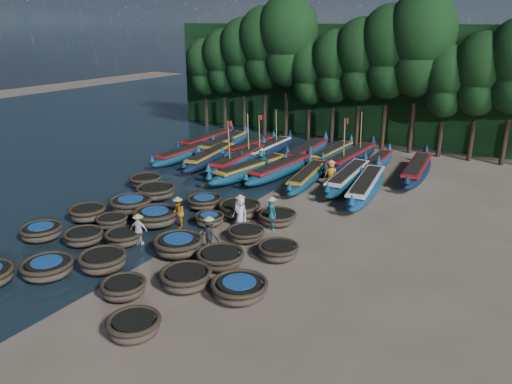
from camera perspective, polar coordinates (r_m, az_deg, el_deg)
The scene contains 61 objects.
ground at distance 27.25m, azimuth -4.02°, elevation -3.23°, with size 120.00×120.00×0.00m, color #816F5E.
foliage_wall at distance 46.66m, azimuth 13.16°, elevation 12.03°, with size 40.00×3.00×10.00m, color black.
coracle_2 at distance 23.01m, azimuth -22.73°, elevation -7.99°, with size 2.25×2.25×0.74m.
coracle_3 at distance 20.51m, azimuth -14.89°, elevation -10.56°, with size 2.19×2.19×0.69m.
coracle_4 at distance 18.14m, azimuth -13.77°, elevation -14.65°, with size 2.28×2.28×0.71m.
coracle_5 at distance 26.91m, azimuth -23.31°, elevation -4.18°, with size 2.47×2.47×0.71m.
coracle_6 at distance 25.62m, azimuth -19.09°, elevation -4.84°, with size 2.30×2.30×0.69m.
coracle_7 at distance 22.72m, azimuth -17.10°, elevation -7.54°, with size 2.52×2.52×0.81m.
coracle_8 at distance 20.63m, azimuth -8.01°, elevation -9.71°, with size 2.20×2.20×0.78m.
coracle_9 at distance 19.76m, azimuth -1.91°, elevation -10.96°, with size 2.48×2.48×0.74m.
coracle_10 at distance 28.46m, azimuth -18.70°, elevation -2.28°, with size 2.08×2.08×0.78m.
coracle_11 at distance 27.09m, azimuth -16.15°, elevation -3.25°, with size 1.66×1.66×0.66m.
coracle_12 at distance 25.01m, azimuth -14.85°, elevation -5.01°, with size 2.15×2.15×0.67m.
coracle_13 at distance 23.40m, azimuth -8.84°, elevation -6.01°, with size 2.65×2.65×0.85m.
coracle_14 at distance 22.14m, azimuth -4.09°, elevation -7.53°, with size 2.45×2.45×0.74m.
coracle_15 at distance 28.93m, azimuth -14.11°, elevation -1.39°, with size 2.42×2.42×0.85m.
coracle_16 at distance 26.88m, azimuth -11.41°, elevation -2.77°, with size 2.92×2.92×0.85m.
coracle_17 at distance 26.46m, azimuth -5.35°, elevation -3.10°, with size 1.87×1.87×0.64m.
coracle_18 at distance 24.63m, azimuth -1.17°, elevation -4.78°, with size 2.10×2.10×0.63m.
coracle_19 at distance 22.81m, azimuth 2.54°, elevation -6.71°, with size 2.16×2.16×0.71m.
coracle_20 at distance 33.05m, azimuth -12.49°, elevation 1.23°, with size 2.46×2.46×0.78m.
coracle_21 at distance 30.88m, azimuth -11.39°, elevation 0.05°, with size 2.59×2.59×0.80m.
coracle_22 at distance 28.86m, azimuth -5.95°, elevation -1.12°, with size 2.13×2.13×0.71m.
coracle_23 at distance 27.60m, azimuth -1.88°, elevation -1.91°, with size 2.51×2.51×0.77m.
coracle_24 at distance 26.55m, azimuth 2.43°, elevation -2.92°, with size 2.27×2.27×0.68m.
long_boat_1 at distance 39.06m, azimuth -8.11°, elevation 4.35°, with size 1.41×7.81×1.37m.
long_boat_2 at distance 37.77m, azimuth -5.23°, elevation 4.02°, with size 2.80×8.30×1.48m.
long_boat_3 at distance 36.53m, azimuth -1.97°, elevation 3.64°, with size 2.45×9.01×3.84m.
long_boat_4 at distance 34.42m, azimuth -0.51°, elevation 2.63°, with size 2.78×8.57×1.53m.
long_boat_5 at distance 34.52m, azimuth 2.85°, elevation 2.63°, with size 2.15×8.37×1.48m.
long_boat_6 at distance 33.08m, azimuth 5.89°, elevation 1.74°, with size 2.51×7.71×1.37m.
long_boat_7 at distance 33.09m, azimuth 10.46°, elevation 1.62°, with size 2.14×8.54×1.51m.
long_boat_8 at distance 31.45m, azimuth 12.46°, elevation 0.61°, with size 2.89×8.87×1.58m.
long_boat_9 at distance 43.08m, azimuth -5.62°, elevation 5.88°, with size 1.66×8.36×1.47m.
long_boat_10 at distance 41.68m, azimuth -3.70°, elevation 5.51°, with size 2.46×8.58×1.52m.
long_boat_11 at distance 40.96m, azimuth -0.75°, elevation 5.19°, with size 1.87×7.37×1.30m.
long_boat_12 at distance 39.82m, azimuth 1.35°, elevation 4.89°, with size 1.72×8.43×3.58m.
long_boat_13 at distance 39.36m, azimuth 5.87°, elevation 4.61°, with size 1.87×8.32×1.47m.
long_boat_14 at distance 39.15m, azimuth 8.66°, elevation 4.37°, with size 1.57×7.92×1.39m.
long_boat_15 at distance 37.78m, azimuth 10.79°, elevation 3.84°, with size 1.94×9.12×3.88m.
long_boat_16 at distance 37.04m, azimuth 13.56°, elevation 3.16°, with size 1.69×7.55×1.33m.
long_boat_17 at distance 35.92m, azimuth 17.91°, elevation 2.41°, with size 2.42×8.77×1.55m.
fisherman_0 at distance 25.87m, azimuth -1.81°, elevation -2.21°, with size 0.91×0.64×1.96m.
fisherman_1 at distance 25.67m, azimuth 1.79°, elevation -2.33°, with size 0.73×0.60×1.92m.
fisherman_2 at distance 26.25m, azimuth -8.89°, elevation -2.29°, with size 0.99×0.98×1.81m.
fisherman_3 at distance 23.62m, azimuth -5.35°, elevation -4.68°, with size 1.06×0.64×1.79m.
fisherman_4 at distance 24.66m, azimuth -13.25°, elevation -4.10°, with size 0.95×0.61×1.70m.
fisherman_5 at distance 35.07m, azimuth 0.68°, elevation 3.54°, with size 1.75×0.94×2.00m.
fisherman_6 at distance 32.77m, azimuth 8.55°, elevation 2.16°, with size 0.99×0.92×1.90m.
tree_0 at distance 51.01m, azimuth -5.89°, elevation 14.08°, with size 3.68×3.68×8.68m.
tree_1 at distance 49.60m, azimuth -3.73°, elevation 14.78°, with size 4.09×4.09×9.65m.
tree_2 at distance 48.27m, azimuth -1.43°, elevation 15.50°, with size 4.51×4.51×10.63m.
tree_3 at distance 47.02m, azimuth 1.02°, elevation 16.23°, with size 4.92×4.92×11.60m.
tree_4 at distance 45.87m, azimuth 3.61°, elevation 16.97°, with size 5.34×5.34×12.58m.
tree_5 at distance 45.01m, azimuth 6.19°, elevation 13.41°, with size 3.68×3.68×8.68m.
tree_6 at distance 44.01m, azimuth 9.01°, elevation 14.05°, with size 4.09×4.09×9.65m.
tree_7 at distance 43.13m, azimuth 11.96°, elevation 14.69°, with size 4.51×4.51×10.63m.
tree_8 at distance 42.36m, azimuth 15.04°, elevation 15.30°, with size 4.92×4.92×11.60m.
tree_9 at distance 41.71m, azimuth 18.25°, elevation 15.90°, with size 5.34×5.34×12.58m.
tree_10 at distance 41.41m, azimuth 21.00°, elevation 11.81°, with size 3.68×3.68×8.68m.
tree_11 at distance 40.97m, azimuth 24.31°, elevation 12.29°, with size 4.09×4.09×9.65m.
Camera 1 is at (14.78, -20.44, 10.31)m, focal length 35.00 mm.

